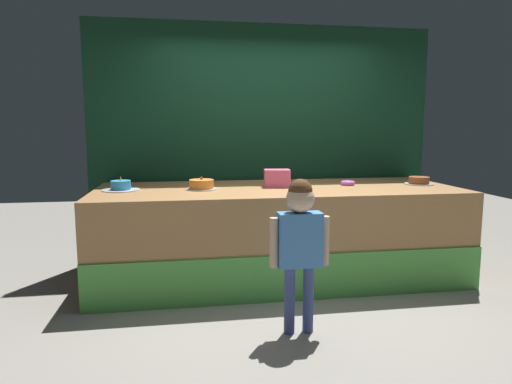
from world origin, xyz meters
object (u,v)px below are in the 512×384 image
object	(u,v)px
child_figure	(300,235)
cake_right	(419,181)
pink_box	(277,178)
cake_left	(121,186)
cake_center	(202,185)
donut	(348,183)

from	to	relation	value
child_figure	cake_right	bearing A→B (deg)	38.38
child_figure	pink_box	distance (m)	1.37
cake_left	cake_center	bearing A→B (deg)	-4.15
cake_left	pink_box	bearing A→B (deg)	0.87
pink_box	child_figure	bearing A→B (deg)	-94.76
donut	cake_right	world-z (taller)	cake_right
donut	cake_right	size ratio (longest dim) A/B	0.50
pink_box	cake_right	xyz separation A→B (m)	(1.52, -0.04, -0.05)
pink_box	cake_left	xyz separation A→B (m)	(-1.52, -0.02, -0.05)
pink_box	cake_right	world-z (taller)	pink_box
child_figure	cake_left	bearing A→B (deg)	137.03
pink_box	cake_right	size ratio (longest dim) A/B	0.84
cake_left	cake_right	size ratio (longest dim) A/B	1.18
cake_left	cake_right	distance (m)	3.04
cake_center	cake_right	size ratio (longest dim) A/B	1.00
pink_box	cake_center	bearing A→B (deg)	-174.12
donut	cake_right	distance (m)	0.76
cake_left	cake_right	xyz separation A→B (m)	(3.04, -0.02, -0.00)
donut	cake_left	distance (m)	2.28
child_figure	cake_left	distance (m)	1.94
child_figure	cake_right	xyz separation A→B (m)	(1.63, 1.29, 0.21)
cake_right	donut	bearing A→B (deg)	174.81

